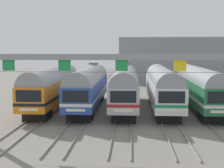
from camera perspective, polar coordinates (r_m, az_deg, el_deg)
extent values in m
plane|color=gray|center=(38.25, 2.26, -4.28)|extent=(160.00, 160.00, 0.00)
cube|color=gray|center=(55.91, -6.73, -0.97)|extent=(0.07, 70.00, 0.15)
cube|color=gray|center=(55.68, -5.28, -0.98)|extent=(0.07, 70.00, 0.15)
cube|color=gray|center=(55.33, -2.46, -1.01)|extent=(0.07, 70.00, 0.15)
cube|color=gray|center=(55.20, -0.98, -1.02)|extent=(0.07, 70.00, 0.15)
cube|color=gray|center=(55.06, 1.87, -1.04)|extent=(0.07, 70.00, 0.15)
cube|color=gray|center=(55.04, 3.37, -1.05)|extent=(0.07, 70.00, 0.15)
cube|color=gray|center=(55.11, 6.23, -1.07)|extent=(0.07, 70.00, 0.15)
cube|color=gray|center=(55.20, 7.71, -1.07)|extent=(0.07, 70.00, 0.15)
cube|color=gray|center=(55.47, 10.55, -1.09)|extent=(0.07, 70.00, 0.15)
cube|color=gray|center=(55.67, 12.01, -1.09)|extent=(0.07, 70.00, 0.15)
cube|color=orange|center=(38.98, -10.12, -0.86)|extent=(2.85, 18.00, 2.35)
cube|color=black|center=(39.03, -10.11, -1.38)|extent=(2.88, 18.02, 0.28)
cylinder|color=gray|center=(38.86, -10.15, 0.86)|extent=(2.74, 17.64, 2.74)
cube|color=black|center=(30.30, -14.12, -2.01)|extent=(2.28, 0.06, 1.03)
cube|color=silver|center=(30.49, -14.06, -4.28)|extent=(1.71, 0.05, 0.24)
cube|color=black|center=(33.22, -12.61, -5.07)|extent=(2.28, 2.60, 1.05)
cube|color=black|center=(45.30, -8.22, -2.05)|extent=(2.28, 2.60, 1.05)
cube|color=#284C9E|center=(38.22, -4.01, -0.92)|extent=(2.85, 18.00, 2.35)
cube|color=white|center=(38.27, -4.01, -1.44)|extent=(2.88, 18.02, 0.28)
cylinder|color=gray|center=(38.10, -4.02, 0.83)|extent=(2.74, 17.64, 2.74)
cube|color=black|center=(29.32, -6.29, -2.13)|extent=(2.28, 0.06, 1.03)
cube|color=silver|center=(29.52, -6.26, -4.48)|extent=(1.71, 0.05, 0.24)
cube|color=black|center=(32.33, -5.43, -5.26)|extent=(2.28, 2.60, 1.05)
cube|color=black|center=(44.65, -2.95, -2.11)|extent=(2.28, 2.60, 1.05)
cube|color=#4C4C51|center=(42.99, -3.17, 3.49)|extent=(1.10, 1.10, 0.20)
cube|color=#B2B5BA|center=(37.91, 2.27, -0.97)|extent=(2.85, 18.00, 2.35)
cube|color=#B21E1E|center=(37.96, 2.27, -1.50)|extent=(2.88, 18.02, 0.28)
cylinder|color=gray|center=(37.79, 2.28, 0.80)|extent=(2.74, 17.64, 2.74)
cube|color=black|center=(28.91, 1.92, -2.21)|extent=(2.28, 0.06, 1.03)
cube|color=silver|center=(29.11, 1.91, -4.59)|extent=(1.71, 0.05, 0.24)
cube|color=black|center=(31.96, 2.03, -5.37)|extent=(2.28, 2.60, 1.05)
cube|color=black|center=(44.38, 2.43, -2.16)|extent=(2.28, 2.60, 1.05)
cube|color=#4C4C51|center=(42.71, 2.42, 3.48)|extent=(1.10, 1.10, 0.20)
cube|color=white|center=(38.06, 8.58, -1.00)|extent=(2.85, 18.00, 2.35)
cube|color=#198C4C|center=(38.11, 8.58, -1.53)|extent=(2.88, 18.02, 0.28)
cylinder|color=gray|center=(37.94, 8.61, 0.76)|extent=(2.74, 17.64, 2.74)
cube|color=black|center=(29.11, 10.19, -2.25)|extent=(2.28, 0.06, 1.03)
cube|color=silver|center=(29.31, 10.14, -4.61)|extent=(1.71, 0.05, 0.24)
cube|color=black|center=(32.14, 9.54, -5.38)|extent=(2.28, 2.60, 1.05)
cube|color=black|center=(44.51, 7.82, -2.19)|extent=(2.28, 2.60, 1.05)
cube|color=#236B42|center=(38.67, 14.77, -1.03)|extent=(2.85, 18.00, 2.35)
cube|color=silver|center=(38.71, 14.76, -1.54)|extent=(2.88, 18.02, 0.28)
cylinder|color=gray|center=(38.54, 14.82, 0.71)|extent=(2.74, 17.64, 2.74)
cube|color=black|center=(29.89, 18.18, -2.24)|extent=(2.28, 0.06, 1.03)
cube|color=silver|center=(30.09, 18.10, -4.54)|extent=(1.71, 0.05, 0.24)
cube|color=black|center=(32.85, 16.85, -5.31)|extent=(2.28, 2.60, 1.05)
cube|color=black|center=(45.03, 13.14, -2.20)|extent=(2.28, 2.60, 1.05)
cube|color=gray|center=(24.14, 1.67, 4.64)|extent=(21.54, 0.32, 0.44)
cube|color=#198C3F|center=(25.81, -17.27, 3.08)|extent=(0.90, 0.08, 0.80)
cube|color=#198C3F|center=(24.65, -8.12, 3.17)|extent=(0.90, 0.08, 0.80)
cube|color=#198C3F|center=(24.17, 1.66, 3.17)|extent=(0.90, 0.08, 0.80)
cube|color=yellow|center=(24.40, 11.55, 3.08)|extent=(0.90, 0.08, 0.80)
cylinder|color=#3F382D|center=(24.19, 1.66, 2.03)|extent=(21.54, 0.03, 0.03)
cube|color=gray|center=(70.70, 10.78, 4.07)|extent=(23.16, 10.00, 9.13)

